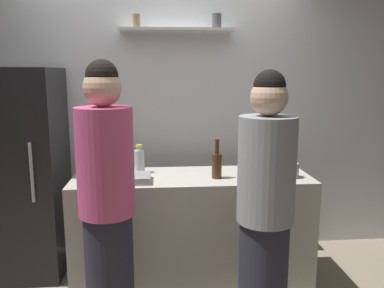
# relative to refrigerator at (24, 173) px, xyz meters

# --- Properties ---
(back_wall_assembly) EXTENTS (4.80, 0.32, 2.60)m
(back_wall_assembly) POSITION_rel_refrigerator_xyz_m (1.14, 0.40, 0.45)
(back_wall_assembly) COLOR white
(back_wall_assembly) RESTS_ON ground
(refrigerator) EXTENTS (0.62, 0.66, 1.71)m
(refrigerator) POSITION_rel_refrigerator_xyz_m (0.00, 0.00, 0.00)
(refrigerator) COLOR black
(refrigerator) RESTS_ON ground
(counter) EXTENTS (1.83, 0.61, 0.88)m
(counter) POSITION_rel_refrigerator_xyz_m (1.36, -0.30, -0.41)
(counter) COLOR #B7B2A8
(counter) RESTS_ON ground
(baking_pan) EXTENTS (0.34, 0.24, 0.05)m
(baking_pan) POSITION_rel_refrigerator_xyz_m (0.88, -0.43, 0.05)
(baking_pan) COLOR gray
(baking_pan) RESTS_ON counter
(utensil_holder) EXTENTS (0.11, 0.11, 0.22)m
(utensil_holder) POSITION_rel_refrigerator_xyz_m (2.12, -0.41, 0.09)
(utensil_holder) COLOR #B2B2B7
(utensil_holder) RESTS_ON counter
(wine_bottle_dark_glass) EXTENTS (0.08, 0.08, 0.29)m
(wine_bottle_dark_glass) POSITION_rel_refrigerator_xyz_m (1.88, -0.26, 0.13)
(wine_bottle_dark_glass) COLOR black
(wine_bottle_dark_glass) RESTS_ON counter
(wine_bottle_amber_glass) EXTENTS (0.08, 0.08, 0.30)m
(wine_bottle_amber_glass) POSITION_rel_refrigerator_xyz_m (1.55, -0.39, 0.13)
(wine_bottle_amber_glass) COLOR #472814
(wine_bottle_amber_glass) RESTS_ON counter
(wine_bottle_pale_glass) EXTENTS (0.07, 0.07, 0.29)m
(wine_bottle_pale_glass) POSITION_rel_refrigerator_xyz_m (0.52, -0.19, 0.13)
(wine_bottle_pale_glass) COLOR #B2BFB2
(wine_bottle_pale_glass) RESTS_ON counter
(water_bottle_plastic) EXTENTS (0.08, 0.08, 0.23)m
(water_bottle_plastic) POSITION_rel_refrigerator_xyz_m (0.95, -0.17, 0.13)
(water_bottle_plastic) COLOR silver
(water_bottle_plastic) RESTS_ON counter
(person_grey_hoodie) EXTENTS (0.34, 0.34, 1.69)m
(person_grey_hoodie) POSITION_rel_refrigerator_xyz_m (1.74, -1.06, -0.02)
(person_grey_hoodie) COLOR #262633
(person_grey_hoodie) RESTS_ON ground
(person_pink_top) EXTENTS (0.34, 0.34, 1.74)m
(person_pink_top) POSITION_rel_refrigerator_xyz_m (0.79, -0.93, 0.02)
(person_pink_top) COLOR #262633
(person_pink_top) RESTS_ON ground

